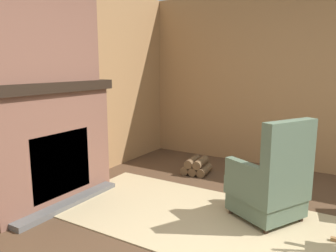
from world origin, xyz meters
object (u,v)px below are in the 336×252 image
Objects in this scene: storage_case at (78,74)px; decorative_plate_on_mantel at (32,70)px; firewood_stack at (196,166)px; armchair at (271,184)px; oil_lamp_vase at (8,75)px.

decorative_plate_on_mantel is at bearing -91.79° from storage_case.
firewood_stack is at bearing 59.57° from decorative_plate_on_mantel.
firewood_stack is at bearing -7.47° from armchair.
armchair is at bearing 6.14° from storage_case.
decorative_plate_on_mantel is at bearing 49.73° from armchair.
decorative_plate_on_mantel reaches higher than oil_lamp_vase.
oil_lamp_vase is (-2.34, -1.19, 1.08)m from armchair.
storage_case is at bearing 35.12° from armchair.
oil_lamp_vase reaches higher than armchair.
oil_lamp_vase reaches higher than storage_case.
oil_lamp_vase is at bearing -116.44° from firewood_stack.
firewood_stack is 1.96× the size of storage_case.
firewood_stack is 2.55m from decorative_plate_on_mantel.
armchair is at bearing -36.45° from firewood_stack.
oil_lamp_vase is 0.93× the size of decorative_plate_on_mantel.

